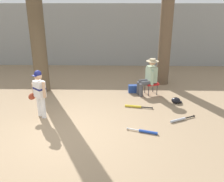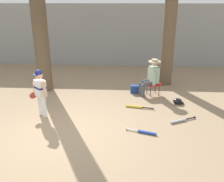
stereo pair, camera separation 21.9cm
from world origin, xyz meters
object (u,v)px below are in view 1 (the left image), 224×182
Objects in this scene: bat_blue_youth at (146,132)px; bat_yellow_trainer at (135,106)px; folding_stool at (151,84)px; handbag_beside_stool at (133,89)px; tree_behind_spectator at (167,18)px; seated_spectator at (149,76)px; bat_aluminum_silver at (180,120)px; tree_near_player at (35,14)px; batting_helmet_black at (176,100)px; young_ballplayer at (39,91)px.

bat_yellow_trainer is at bearing 96.27° from bat_blue_youth.
folding_stool is 2.62m from bat_blue_youth.
handbag_beside_stool reaches higher than bat_blue_youth.
tree_behind_spectator is 4.47m from bat_blue_youth.
tree_behind_spectator reaches higher than bat_blue_youth.
seated_spectator is 1.33m from bat_yellow_trainer.
handbag_beside_stool is at bearing 161.78° from seated_spectator.
tree_behind_spectator is at bearing 89.42° from bat_aluminum_silver.
tree_near_player is 3.96m from handbag_beside_stool.
tree_behind_spectator is at bearing 11.44° from tree_near_player.
folding_stool reaches higher than bat_yellow_trainer.
bat_aluminum_silver and bat_blue_youth have the same top height.
tree_behind_spectator reaches higher than folding_stool.
seated_spectator is 3.53× the size of handbag_beside_stool.
handbag_beside_stool is at bearing 93.10° from bat_blue_youth.
batting_helmet_black is at bearing 82.70° from bat_aluminum_silver.
folding_stool is at bearing 132.88° from batting_helmet_black.
bat_yellow_trainer is 2.56× the size of batting_helmet_black.
tree_behind_spectator reaches higher than batting_helmet_black.
batting_helmet_black is (0.78, -0.70, -0.56)m from seated_spectator.
tree_near_player is at bearing 176.08° from folding_stool.
seated_spectator is (-0.66, -1.15, -1.72)m from tree_behind_spectator.
folding_stool is (3.70, -0.25, -2.19)m from tree_near_player.
tree_near_player is 5.39m from bat_aluminum_silver.
tree_near_player is 5.13m from batting_helmet_black.
batting_helmet_black is at bearing -12.70° from tree_near_player.
tree_behind_spectator is 3.42m from bat_yellow_trainer.
seated_spectator is 0.72m from handbag_beside_stool.
seated_spectator reaches higher than batting_helmet_black.
folding_stool reaches higher than bat_blue_youth.
young_ballplayer is at bearing -165.12° from batting_helmet_black.
seated_spectator reaches higher than bat_aluminum_silver.
tree_behind_spectator is 6.55× the size of bat_yellow_trainer.
bat_yellow_trainer is (-0.01, -1.23, -0.10)m from handbag_beside_stool.
young_ballplayer is at bearing -144.02° from handbag_beside_stool.
folding_stool is (3.17, 1.76, -0.38)m from young_ballplayer.
tree_behind_spectator is 3.83m from bat_aluminum_silver.
tree_near_player reaches higher than bat_yellow_trainer.
handbag_beside_stool is (-0.57, 0.13, -0.23)m from folding_stool.
seated_spectator is (3.61, -0.29, -1.91)m from tree_near_player.
tree_behind_spectator is 7.26× the size of bat_blue_youth.
folding_stool is at bearing 62.13° from bat_yellow_trainer.
tree_near_player is 2.76m from young_ballplayer.
tree_behind_spectator reaches higher than seated_spectator.
tree_behind_spectator is 2.17m from seated_spectator.
bat_blue_youth is at bearing -86.90° from handbag_beside_stool.
batting_helmet_black is (4.39, -0.99, -2.47)m from tree_near_player.
tree_near_player is 4.23m from bat_yellow_trainer.
bat_blue_youth is 1.46m from bat_yellow_trainer.
seated_spectator is (-0.09, -0.03, 0.28)m from folding_stool.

